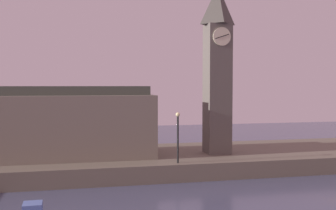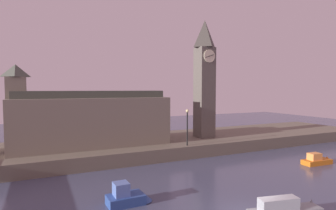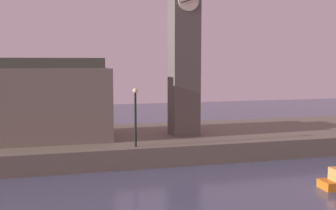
# 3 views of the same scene
# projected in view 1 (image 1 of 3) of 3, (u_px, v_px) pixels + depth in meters

# --- Properties ---
(far_embankment) EXTENTS (70.00, 12.00, 1.50)m
(far_embankment) POSITION_uv_depth(u_px,v_px,m) (129.00, 162.00, 37.90)
(far_embankment) COLOR #6B6051
(far_embankment) RESTS_ON ground
(clock_tower) EXTENTS (2.46, 2.50, 15.93)m
(clock_tower) POSITION_uv_depth(u_px,v_px,m) (217.00, 67.00, 38.16)
(clock_tower) COLOR #5B544C
(clock_tower) RESTS_ON far_embankment
(parliament_hall) EXTENTS (17.55, 5.80, 9.22)m
(parliament_hall) POSITION_uv_depth(u_px,v_px,m) (51.00, 123.00, 35.73)
(parliament_hall) COLOR slate
(parliament_hall) RESTS_ON far_embankment
(streetlamp) EXTENTS (0.36, 0.36, 4.26)m
(streetlamp) POSITION_uv_depth(u_px,v_px,m) (178.00, 132.00, 33.42)
(streetlamp) COLOR black
(streetlamp) RESTS_ON far_embankment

